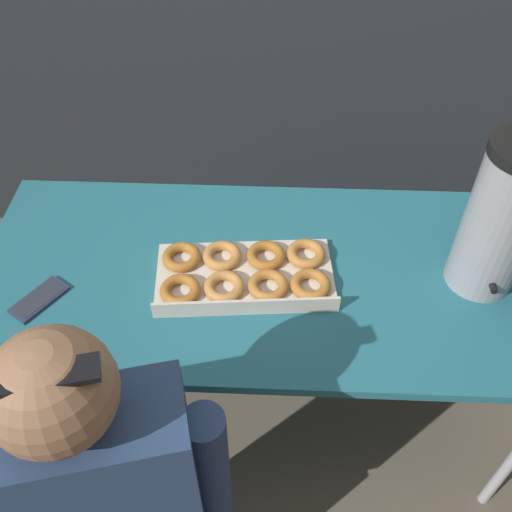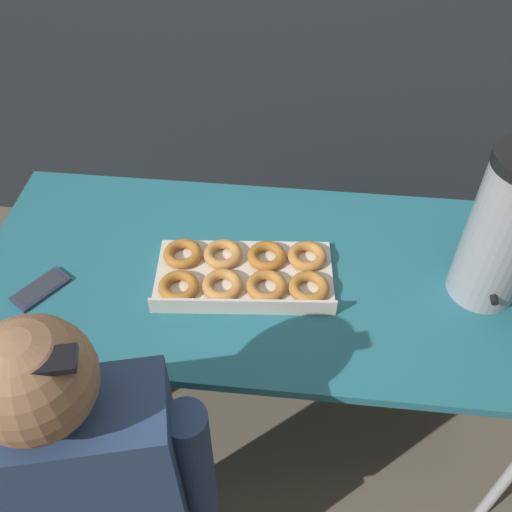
{
  "view_description": "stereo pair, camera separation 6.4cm",
  "coord_description": "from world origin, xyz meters",
  "px_view_note": "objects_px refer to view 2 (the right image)",
  "views": [
    {
      "loc": [
        0.03,
        -1.03,
        1.86
      ],
      "look_at": [
        -0.01,
        0.0,
        0.77
      ],
      "focal_mm": 40.0,
      "sensor_mm": 36.0,
      "label": 1
    },
    {
      "loc": [
        0.09,
        -1.03,
        1.86
      ],
      "look_at": [
        -0.01,
        0.0,
        0.77
      ],
      "focal_mm": 40.0,
      "sensor_mm": 36.0,
      "label": 2
    }
  ],
  "objects_px": {
    "coffee_urn": "(505,228)",
    "person_seated": "(99,503)",
    "cell_phone": "(41,289)",
    "donut_box": "(244,274)"
  },
  "relations": [
    {
      "from": "donut_box",
      "to": "cell_phone",
      "type": "xyz_separation_m",
      "value": [
        -0.53,
        -0.1,
        -0.02
      ]
    },
    {
      "from": "coffee_urn",
      "to": "cell_phone",
      "type": "bearing_deg",
      "value": -173.56
    },
    {
      "from": "cell_phone",
      "to": "person_seated",
      "type": "distance_m",
      "value": 0.56
    },
    {
      "from": "donut_box",
      "to": "person_seated",
      "type": "xyz_separation_m",
      "value": [
        -0.26,
        -0.57,
        -0.15
      ]
    },
    {
      "from": "cell_phone",
      "to": "person_seated",
      "type": "xyz_separation_m",
      "value": [
        0.27,
        -0.47,
        -0.14
      ]
    },
    {
      "from": "coffee_urn",
      "to": "cell_phone",
      "type": "distance_m",
      "value": 1.17
    },
    {
      "from": "coffee_urn",
      "to": "person_seated",
      "type": "distance_m",
      "value": 1.12
    },
    {
      "from": "donut_box",
      "to": "coffee_urn",
      "type": "xyz_separation_m",
      "value": [
        0.62,
        0.03,
        0.2
      ]
    },
    {
      "from": "donut_box",
      "to": "coffee_urn",
      "type": "height_order",
      "value": "coffee_urn"
    },
    {
      "from": "donut_box",
      "to": "coffee_urn",
      "type": "relative_size",
      "value": 1.08
    }
  ]
}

